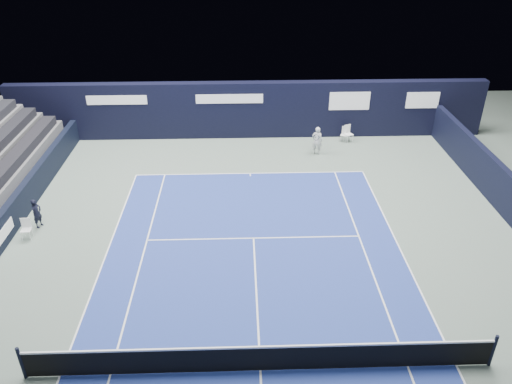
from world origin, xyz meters
TOP-DOWN VIEW (x-y plane):
  - ground at (0.00, 2.00)m, footprint 48.00×48.00m
  - court_surface at (0.00, 0.00)m, footprint 10.97×23.77m
  - folding_chair_back_a at (5.44, 15.60)m, footprint 0.54×0.53m
  - folding_chair_back_b at (5.27, 15.63)m, footprint 0.48×0.47m
  - line_judge_chair at (-8.76, 6.78)m, footprint 0.39×0.38m
  - line_judge at (-8.57, 7.54)m, footprint 0.43×0.52m
  - court_markings at (0.00, 0.00)m, footprint 11.03×23.83m
  - tennis_net at (0.00, 0.00)m, footprint 12.90×0.10m
  - back_sponsor_wall at (0.01, 16.50)m, footprint 26.00×0.63m
  - tennis_player at (3.51, 14.03)m, footprint 0.63×0.87m

SIDE VIEW (x-z plane):
  - ground at x=0.00m, z-range 0.00..0.00m
  - court_surface at x=0.00m, z-range 0.00..0.01m
  - court_markings at x=0.00m, z-range 0.01..0.01m
  - folding_chair_back_b at x=5.27m, z-range 0.06..0.88m
  - line_judge_chair at x=-8.76m, z-range 0.06..0.88m
  - tennis_net at x=0.00m, z-range -0.04..1.06m
  - folding_chair_back_a at x=5.44m, z-range 0.06..0.99m
  - line_judge at x=-8.57m, z-range 0.00..1.23m
  - tennis_player at x=3.51m, z-range 0.00..1.50m
  - back_sponsor_wall at x=0.01m, z-range 0.00..3.10m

